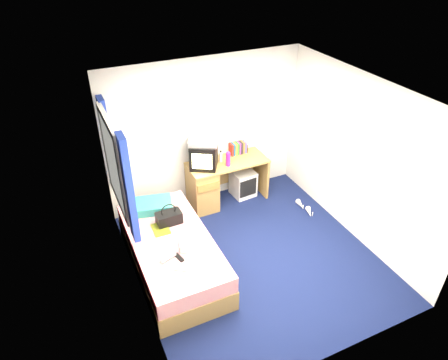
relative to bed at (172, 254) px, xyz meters
name	(u,v)px	position (x,y,z in m)	size (l,w,h in m)	color
ground	(254,257)	(1.10, -0.27, -0.27)	(3.40, 3.40, 0.00)	#0C1438
room_shell	(259,170)	(1.10, -0.27, 1.18)	(3.40, 3.40, 3.40)	white
bed	(172,254)	(0.00, 0.00, 0.00)	(1.01, 2.00, 0.54)	#AB8447
pillow	(152,206)	(-0.05, 0.71, 0.34)	(0.58, 0.37, 0.13)	#195DA4
desk	(212,183)	(1.08, 1.16, 0.14)	(1.30, 0.55, 0.75)	#AB8447
storage_cube	(243,183)	(1.67, 1.18, -0.04)	(0.36, 0.36, 0.46)	white
crt_tv	(204,155)	(0.95, 1.16, 0.68)	(0.54, 0.53, 0.40)	black
vcr	(203,141)	(0.95, 1.17, 0.93)	(0.44, 0.31, 0.08)	silver
book_row	(238,148)	(1.62, 1.33, 0.58)	(0.27, 0.13, 0.20)	maroon
picture_frame	(246,148)	(1.78, 1.34, 0.55)	(0.02, 0.12, 0.14)	#321C10
pink_water_bottle	(228,159)	(1.31, 1.03, 0.59)	(0.07, 0.07, 0.22)	#D91E81
aerosol_can	(221,157)	(1.26, 1.20, 0.57)	(0.05, 0.05, 0.17)	white
handbag	(169,217)	(0.08, 0.31, 0.36)	(0.35, 0.20, 0.31)	black
towel	(193,243)	(0.20, -0.26, 0.32)	(0.31, 0.26, 0.10)	silver
magazine	(161,229)	(-0.07, 0.23, 0.28)	(0.21, 0.28, 0.01)	yellow
water_bottle	(168,257)	(-0.15, -0.35, 0.31)	(0.07, 0.07, 0.20)	silver
colour_swatch_fan	(183,269)	(-0.05, -0.59, 0.28)	(0.22, 0.06, 0.01)	gold
remote_control	(179,257)	(-0.02, -0.39, 0.28)	(0.05, 0.16, 0.02)	black
window_assembly	(116,165)	(-0.45, 0.63, 1.15)	(0.11, 1.42, 1.40)	silver
white_heels	(305,209)	(2.38, 0.33, -0.23)	(0.17, 0.46, 0.09)	silver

